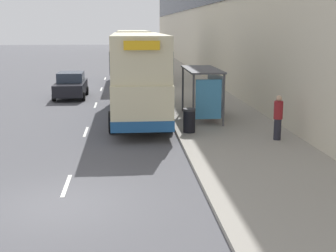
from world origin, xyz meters
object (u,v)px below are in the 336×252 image
Objects in this scene: double_decker_bus_ahead at (133,55)px; pedestrian_at_shelter at (278,117)px; double_decker_bus_near at (138,74)px; bus_shelter at (206,84)px; pedestrian_1 at (221,96)px; car_0 at (71,85)px; litter_bin at (189,120)px.

pedestrian_at_shelter is at bearing -75.86° from double_decker_bus_ahead.
double_decker_bus_near is 8.16m from pedestrian_at_shelter.
double_decker_bus_ahead is at bearing 100.83° from bus_shelter.
double_decker_bus_near is at bearing 156.21° from bus_shelter.
pedestrian_1 is at bearing -74.32° from double_decker_bus_ahead.
double_decker_bus_ahead is 9.48m from car_0.
double_decker_bus_near is at bearing 120.20° from car_0.
pedestrian_1 is (1.08, 1.61, -0.85)m from bus_shelter.
double_decker_bus_ahead reaches higher than pedestrian_1.
pedestrian_1 reaches higher than litter_bin.
litter_bin is (6.33, -11.58, -0.17)m from car_0.
double_decker_bus_ahead is (0.02, 15.65, -0.00)m from double_decker_bus_near.
double_decker_bus_near is (-3.30, 1.45, 0.41)m from bus_shelter.
pedestrian_at_shelter is (2.17, -4.49, -0.80)m from bus_shelter.
pedestrian_at_shelter is 1.74× the size of litter_bin.
bus_shelter is 11.62m from car_0.
bus_shelter is at bearing -123.67° from pedestrian_1.
double_decker_bus_ahead is at bearing -117.17° from car_0.
pedestrian_1 is at bearing 140.35° from car_0.
double_decker_bus_ahead is at bearing 89.91° from double_decker_bus_near.
double_decker_bus_ahead is 5.99× the size of pedestrian_at_shelter.
double_decker_bus_near reaches higher than pedestrian_at_shelter.
litter_bin is (-2.30, -4.43, -0.36)m from pedestrian_1.
litter_bin is at bearing 118.67° from car_0.
litter_bin is at bearing -117.44° from pedestrian_1.
bus_shelter reaches higher than pedestrian_at_shelter.
pedestrian_at_shelter is 1.05× the size of pedestrian_1.
double_decker_bus_near is 4.55m from pedestrian_1.
pedestrian_1 is (-1.09, 6.10, -0.04)m from pedestrian_at_shelter.
car_0 is 2.42× the size of pedestrian_at_shelter.
double_decker_bus_near is 15.65m from double_decker_bus_ahead.
double_decker_bus_near reaches higher than bus_shelter.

